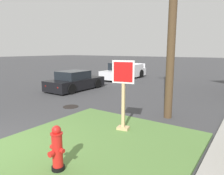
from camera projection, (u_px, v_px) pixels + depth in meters
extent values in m
cube|color=#567F3D|center=(99.00, 144.00, 5.68)|extent=(4.88, 4.90, 0.08)
cylinder|color=black|center=(58.00, 168.00, 4.37)|extent=(0.28, 0.28, 0.08)
cylinder|color=red|center=(57.00, 150.00, 4.30)|extent=(0.22, 0.22, 0.71)
cylinder|color=red|center=(57.00, 134.00, 4.24)|extent=(0.25, 0.25, 0.03)
sphere|color=red|center=(56.00, 130.00, 4.22)|extent=(0.19, 0.19, 0.19)
cube|color=red|center=(56.00, 127.00, 4.21)|extent=(0.04, 0.04, 0.04)
cylinder|color=red|center=(53.00, 147.00, 4.38)|extent=(0.08, 0.09, 0.09)
cylinder|color=red|center=(62.00, 151.00, 4.21)|extent=(0.08, 0.09, 0.09)
cylinder|color=red|center=(51.00, 154.00, 4.17)|extent=(0.12, 0.09, 0.12)
cube|color=tan|center=(123.00, 97.00, 6.43)|extent=(0.11, 0.11, 2.13)
cube|color=tan|center=(123.00, 128.00, 6.61)|extent=(0.42, 0.36, 0.08)
cube|color=white|center=(123.00, 72.00, 6.25)|extent=(0.68, 0.18, 0.70)
cube|color=red|center=(123.00, 72.00, 6.24)|extent=(0.58, 0.15, 0.60)
cylinder|color=black|center=(71.00, 107.00, 9.53)|extent=(0.70, 0.70, 0.02)
cube|color=black|center=(76.00, 83.00, 13.70)|extent=(1.83, 4.04, 0.64)
cube|color=black|center=(73.00, 75.00, 13.43)|extent=(1.55, 1.87, 0.56)
cylinder|color=black|center=(79.00, 81.00, 15.19)|extent=(0.23, 0.62, 0.62)
cylinder|color=black|center=(97.00, 84.00, 14.27)|extent=(0.23, 0.62, 0.62)
cylinder|color=black|center=(52.00, 86.00, 13.16)|extent=(0.23, 0.62, 0.62)
cylinder|color=black|center=(71.00, 89.00, 12.24)|extent=(0.23, 0.62, 0.62)
sphere|color=white|center=(89.00, 79.00, 15.58)|extent=(0.14, 0.14, 0.14)
sphere|color=red|center=(46.00, 86.00, 12.37)|extent=(0.12, 0.12, 0.12)
sphere|color=white|center=(100.00, 80.00, 14.99)|extent=(0.14, 0.14, 0.14)
sphere|color=red|center=(58.00, 88.00, 11.79)|extent=(0.12, 0.12, 0.12)
cube|color=silver|center=(124.00, 73.00, 18.90)|extent=(2.05, 5.30, 0.68)
cube|color=black|center=(120.00, 67.00, 18.18)|extent=(1.72, 1.41, 0.68)
cube|color=silver|center=(138.00, 67.00, 19.07)|extent=(0.16, 2.21, 0.44)
cube|color=silver|center=(121.00, 66.00, 20.05)|extent=(0.16, 2.21, 0.44)
cube|color=silver|center=(137.00, 65.00, 20.92)|extent=(1.73, 0.14, 0.44)
cylinder|color=black|center=(124.00, 77.00, 17.14)|extent=(0.28, 0.77, 0.76)
cylinder|color=black|center=(106.00, 76.00, 18.11)|extent=(0.28, 0.77, 0.76)
cylinder|color=black|center=(141.00, 74.00, 19.73)|extent=(0.28, 0.77, 0.76)
cylinder|color=black|center=(124.00, 72.00, 20.71)|extent=(0.28, 0.77, 0.76)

